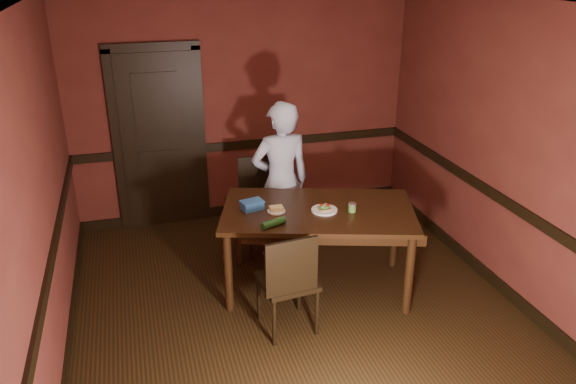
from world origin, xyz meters
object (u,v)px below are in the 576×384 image
chair_far (266,206)px  food_tub (252,205)px  dining_table (317,249)px  cheese_saucer (276,210)px  person (281,182)px  sauce_jar (352,207)px  chair_near (287,279)px  sandwich_plate (324,209)px

chair_far → food_tub: (-0.32, -0.74, 0.37)m
dining_table → cheese_saucer: size_ratio=10.64×
chair_far → food_tub: 0.89m
chair_far → dining_table: bearing=-68.1°
person → food_tub: size_ratio=7.37×
dining_table → sauce_jar: bearing=-7.9°
dining_table → food_tub: size_ratio=7.69×
chair_near → sauce_jar: (0.74, 0.42, 0.40)m
food_tub → dining_table: bearing=-29.6°
chair_near → sandwich_plate: (0.50, 0.50, 0.37)m
chair_far → chair_near: 1.47m
dining_table → cheese_saucer: cheese_saucer is taller
dining_table → sandwich_plate: bearing=-29.9°
person → sandwich_plate: size_ratio=7.06×
chair_near → food_tub: 0.83m
person → chair_near: bearing=72.9°
person → food_tub: bearing=47.3°
chair_far → person: person is taller
dining_table → sauce_jar: (0.28, -0.13, 0.46)m
chair_far → cheese_saucer: size_ratio=6.02×
sandwich_plate → cheese_saucer: (-0.43, 0.11, 0.00)m
cheese_saucer → chair_far: bearing=82.4°
sauce_jar → food_tub: same height
sauce_jar → dining_table: bearing=154.5°
sauce_jar → cheese_saucer: (-0.67, 0.19, -0.02)m
sandwich_plate → food_tub: 0.67m
cheese_saucer → food_tub: bearing=151.3°
person → sauce_jar: person is taller
dining_table → sauce_jar: sauce_jar is taller
sandwich_plate → sauce_jar: 0.26m
food_tub → sandwich_plate: bearing=-32.5°
sauce_jar → chair_far: bearing=118.2°
cheese_saucer → sandwich_plate: bearing=-13.7°
dining_table → person: person is taller
chair_far → food_tub: chair_far is taller
sauce_jar → food_tub: 0.93m
sauce_jar → food_tub: size_ratio=0.37×
person → cheese_saucer: person is taller
dining_table → person: 0.84m
sandwich_plate → food_tub: (-0.64, 0.22, 0.03)m
dining_table → chair_far: chair_far is taller
food_tub → person: bearing=37.7°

